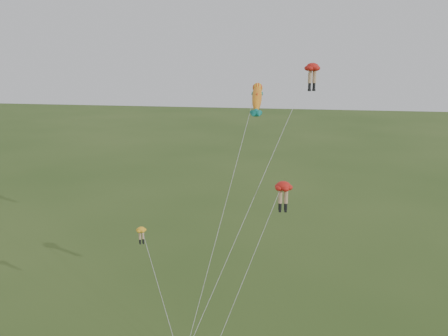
# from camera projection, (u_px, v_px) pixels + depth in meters

# --- Properties ---
(legs_kite_red_high) EXTENTS (9.97, 15.30, 21.49)m
(legs_kite_red_high) POSITION_uv_depth(u_px,v_px,m) (310.00, 74.00, 43.44)
(legs_kite_red_high) COLOR red
(legs_kite_red_high) RESTS_ON ground
(legs_kite_red_mid) EXTENTS (5.83, 7.96, 12.70)m
(legs_kite_red_mid) POSITION_uv_depth(u_px,v_px,m) (282.00, 191.00, 38.86)
(legs_kite_red_mid) COLOR red
(legs_kite_red_mid) RESTS_ON ground
(legs_kite_yellow) EXTENTS (5.47, 6.85, 8.67)m
(legs_kite_yellow) POSITION_uv_depth(u_px,v_px,m) (144.00, 238.00, 40.21)
(legs_kite_yellow) COLOR yellow
(legs_kite_yellow) RESTS_ON ground
(fish_kite) EXTENTS (4.90, 12.54, 20.23)m
(fish_kite) POSITION_uv_depth(u_px,v_px,m) (257.00, 98.00, 40.98)
(fish_kite) COLOR yellow
(fish_kite) RESTS_ON ground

